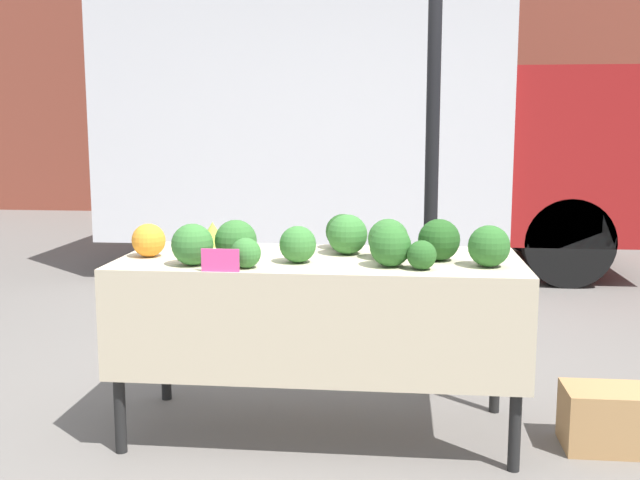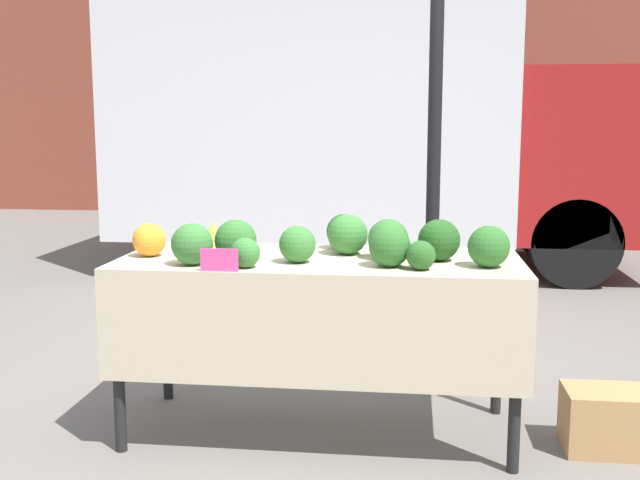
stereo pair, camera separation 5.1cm
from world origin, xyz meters
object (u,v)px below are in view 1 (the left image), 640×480
(produce_crate, at_px, (609,419))
(orange_cauliflower, at_px, (149,240))
(parked_truck, at_px, (358,131))
(price_sign, at_px, (220,260))

(produce_crate, bearing_deg, orange_cauliflower, -179.88)
(parked_truck, relative_size, price_sign, 32.12)
(parked_truck, distance_m, produce_crate, 4.67)
(orange_cauliflower, bearing_deg, produce_crate, 0.12)
(parked_truck, xyz_separation_m, produce_crate, (1.35, -4.30, -1.21))
(orange_cauliflower, relative_size, produce_crate, 0.39)
(parked_truck, bearing_deg, orange_cauliflower, -99.16)
(produce_crate, bearing_deg, price_sign, -169.23)
(parked_truck, distance_m, price_sign, 4.65)
(parked_truck, bearing_deg, price_sign, -93.63)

